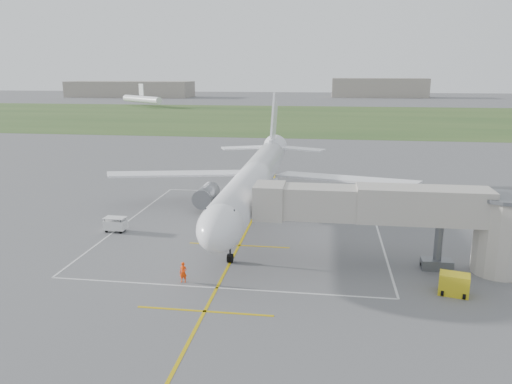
# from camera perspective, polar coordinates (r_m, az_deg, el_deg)

# --- Properties ---
(ground) EXTENTS (700.00, 700.00, 0.00)m
(ground) POSITION_cam_1_polar(r_m,az_deg,el_deg) (58.80, -0.24, -2.85)
(ground) COLOR #58585B
(ground) RESTS_ON ground
(grass_strip) EXTENTS (700.00, 120.00, 0.02)m
(grass_strip) POSITION_cam_1_polar(r_m,az_deg,el_deg) (186.68, 5.70, 8.49)
(grass_strip) COLOR #304F22
(grass_strip) RESTS_ON ground
(apron_markings) EXTENTS (28.20, 60.00, 0.01)m
(apron_markings) POSITION_cam_1_polar(r_m,az_deg,el_deg) (53.31, -1.17, -4.60)
(apron_markings) COLOR #C4A40B
(apron_markings) RESTS_ON ground
(airliner) EXTENTS (38.93, 46.75, 13.52)m
(airliner) POSITION_cam_1_polar(r_m,az_deg,el_deg) (58.42, -0.14, 1.49)
(airliner) COLOR white
(airliner) RESTS_ON ground
(jet_bridge) EXTENTS (23.40, 5.00, 7.20)m
(jet_bridge) POSITION_cam_1_polar(r_m,az_deg,el_deg) (44.54, 17.50, -2.58)
(jet_bridge) COLOR #A9A399
(jet_bridge) RESTS_ON ground
(gpu_unit) EXTENTS (2.49, 2.00, 1.65)m
(gpu_unit) POSITION_cam_1_polar(r_m,az_deg,el_deg) (41.69, 21.69, -9.79)
(gpu_unit) COLOR gold
(gpu_unit) RESTS_ON ground
(baggage_cart) EXTENTS (2.31, 1.44, 1.57)m
(baggage_cart) POSITION_cam_1_polar(r_m,az_deg,el_deg) (55.35, -15.78, -3.57)
(baggage_cart) COLOR silver
(baggage_cart) RESTS_ON ground
(ramp_worker_nose) EXTENTS (0.65, 0.45, 1.71)m
(ramp_worker_nose) POSITION_cam_1_polar(r_m,az_deg,el_deg) (41.31, -8.32, -9.08)
(ramp_worker_nose) COLOR #FF3D08
(ramp_worker_nose) RESTS_ON ground
(ramp_worker_wing) EXTENTS (0.92, 1.00, 1.67)m
(ramp_worker_wing) POSITION_cam_1_polar(r_m,az_deg,el_deg) (61.23, -4.23, -1.40)
(ramp_worker_wing) COLOR orange
(ramp_worker_wing) RESTS_ON ground
(distant_hangars) EXTENTS (345.00, 49.00, 12.00)m
(distant_hangars) POSITION_cam_1_polar(r_m,az_deg,el_deg) (322.08, 3.93, 11.61)
(distant_hangars) COLOR gray
(distant_hangars) RESTS_ON ground
(distant_aircraft) EXTENTS (207.87, 27.55, 8.85)m
(distant_aircraft) POSITION_cam_1_polar(r_m,az_deg,el_deg) (230.75, 9.24, 10.26)
(distant_aircraft) COLOR white
(distant_aircraft) RESTS_ON ground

